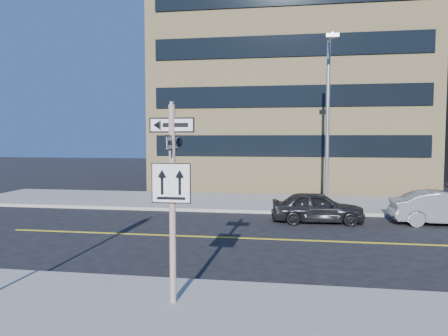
% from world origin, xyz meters
% --- Properties ---
extents(ground, '(120.00, 120.00, 0.00)m').
position_xyz_m(ground, '(0.00, 0.00, 0.00)').
color(ground, black).
rests_on(ground, ground).
extents(sign_pole, '(0.92, 0.92, 4.06)m').
position_xyz_m(sign_pole, '(0.00, -2.51, 2.44)').
color(sign_pole, beige).
rests_on(sign_pole, near_sidewalk).
extents(parked_car_a, '(1.75, 3.86, 1.29)m').
position_xyz_m(parked_car_a, '(3.37, 7.26, 0.64)').
color(parked_car_a, black).
rests_on(parked_car_a, ground).
extents(parked_car_b, '(1.45, 4.13, 1.36)m').
position_xyz_m(parked_car_b, '(8.40, 7.55, 0.68)').
color(parked_car_b, slate).
rests_on(parked_car_b, ground).
extents(streetlight_a, '(0.55, 2.25, 8.00)m').
position_xyz_m(streetlight_a, '(4.00, 10.76, 4.76)').
color(streetlight_a, gray).
rests_on(streetlight_a, far_sidewalk).
extents(building_brick, '(18.00, 18.00, 18.00)m').
position_xyz_m(building_brick, '(2.00, 25.00, 9.00)').
color(building_brick, tan).
rests_on(building_brick, ground).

